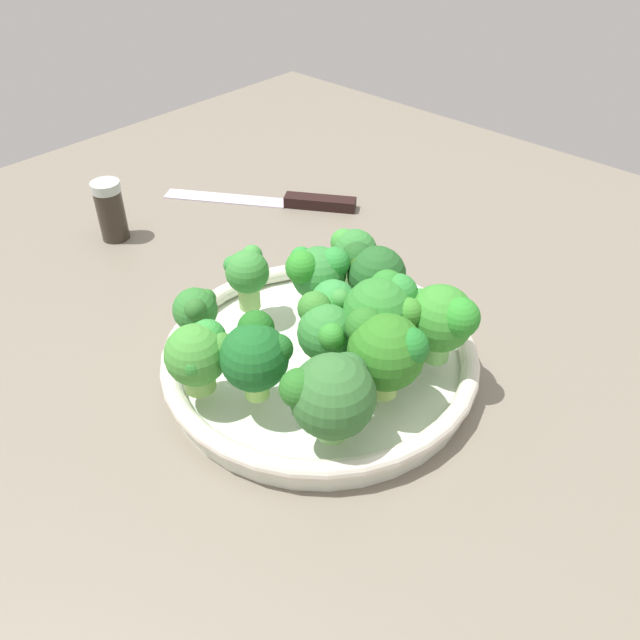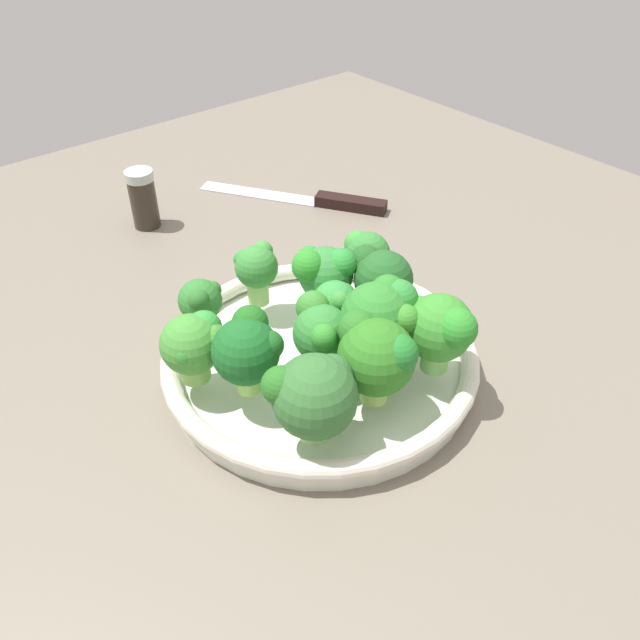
% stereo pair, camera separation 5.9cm
% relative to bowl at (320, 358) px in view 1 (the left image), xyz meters
% --- Properties ---
extents(ground_plane, '(1.30, 1.30, 0.03)m').
position_rel_bowl_xyz_m(ground_plane, '(-0.02, 0.01, -0.03)').
color(ground_plane, slate).
extents(bowl, '(0.30, 0.30, 0.03)m').
position_rel_bowl_xyz_m(bowl, '(0.00, 0.00, 0.00)').
color(bowl, silver).
rests_on(bowl, ground_plane).
extents(broccoli_floret_0, '(0.06, 0.07, 0.07)m').
position_rel_bowl_xyz_m(broccoli_floret_0, '(0.07, -0.00, 0.06)').
color(broccoli_floret_0, '#9FD167').
rests_on(broccoli_floret_0, bowl).
extents(broccoli_floret_1, '(0.04, 0.04, 0.06)m').
position_rel_bowl_xyz_m(broccoli_floret_1, '(-0.00, 0.09, 0.05)').
color(broccoli_floret_1, '#A3D072').
rests_on(broccoli_floret_1, bowl).
extents(broccoli_floret_2, '(0.07, 0.07, 0.07)m').
position_rel_bowl_xyz_m(broccoli_floret_2, '(-0.07, -0.08, 0.06)').
color(broccoli_floret_2, '#86CA69').
rests_on(broccoli_floret_2, bowl).
extents(broccoli_floret_3, '(0.06, 0.06, 0.07)m').
position_rel_bowl_xyz_m(broccoli_floret_3, '(-0.08, -0.00, 0.06)').
color(broccoli_floret_3, '#A0D864').
rests_on(broccoli_floret_3, bowl).
extents(broccoli_floret_4, '(0.05, 0.05, 0.06)m').
position_rel_bowl_xyz_m(broccoli_floret_4, '(0.10, 0.05, 0.05)').
color(broccoli_floret_4, '#86BD64').
rests_on(broccoli_floret_4, bowl).
extents(broccoli_floret_5, '(0.04, 0.04, 0.05)m').
position_rel_bowl_xyz_m(broccoli_floret_5, '(-0.07, 0.09, 0.05)').
color(broccoli_floret_5, '#87BE5B').
rests_on(broccoli_floret_5, bowl).
extents(broccoli_floret_6, '(0.06, 0.05, 0.06)m').
position_rel_bowl_xyz_m(broccoli_floret_6, '(-0.11, 0.04, 0.05)').
color(broccoli_floret_6, '#83BD57').
rests_on(broccoli_floret_6, bowl).
extents(broccoli_floret_7, '(0.07, 0.07, 0.08)m').
position_rel_bowl_xyz_m(broccoli_floret_7, '(0.03, -0.05, 0.06)').
color(broccoli_floret_7, '#87BF5C').
rests_on(broccoli_floret_7, bowl).
extents(broccoli_floret_8, '(0.06, 0.06, 0.07)m').
position_rel_bowl_xyz_m(broccoli_floret_8, '(0.04, 0.04, 0.06)').
color(broccoli_floret_8, '#8FC65B').
rests_on(broccoli_floret_8, bowl).
extents(broccoli_floret_9, '(0.06, 0.07, 0.08)m').
position_rel_bowl_xyz_m(broccoli_floret_9, '(0.06, -0.09, 0.06)').
color(broccoli_floret_9, '#83CF69').
rests_on(broccoli_floret_9, bowl).
extents(broccoli_floret_10, '(0.05, 0.06, 0.07)m').
position_rel_bowl_xyz_m(broccoli_floret_10, '(-0.02, -0.02, 0.06)').
color(broccoli_floret_10, '#8CC85F').
rests_on(broccoli_floret_10, bowl).
extents(broccoli_floret_11, '(0.06, 0.07, 0.08)m').
position_rel_bowl_xyz_m(broccoli_floret_11, '(-0.01, -0.08, 0.06)').
color(broccoli_floret_11, '#A1CA64').
rests_on(broccoli_floret_11, bowl).
extents(broccoli_floret_12, '(0.05, 0.04, 0.06)m').
position_rel_bowl_xyz_m(broccoli_floret_12, '(0.01, -0.00, 0.06)').
color(broccoli_floret_12, '#85BA5F').
rests_on(broccoli_floret_12, bowl).
extents(knife, '(0.16, 0.24, 0.01)m').
position_rel_bowl_xyz_m(knife, '(0.21, 0.26, -0.01)').
color(knife, silver).
rests_on(knife, ground_plane).
extents(pepper_shaker, '(0.04, 0.04, 0.08)m').
position_rel_bowl_xyz_m(pepper_shaker, '(0.01, 0.36, 0.02)').
color(pepper_shaker, '#312920').
rests_on(pepper_shaker, ground_plane).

